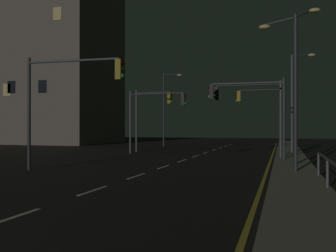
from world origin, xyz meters
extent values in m
plane|color=black|center=(0.00, 17.50, 0.00)|extent=(112.00, 112.00, 0.00)
cube|color=gray|center=(6.71, 17.50, 0.07)|extent=(2.06, 77.00, 0.14)
cube|color=silver|center=(0.00, 5.00, 0.01)|extent=(0.14, 2.00, 0.01)
cube|color=silver|center=(0.00, 9.00, 0.01)|extent=(0.14, 2.00, 0.01)
cube|color=silver|center=(0.00, 13.00, 0.01)|extent=(0.14, 2.00, 0.01)
cube|color=silver|center=(0.00, 17.00, 0.01)|extent=(0.14, 2.00, 0.01)
cube|color=silver|center=(0.00, 21.00, 0.01)|extent=(0.14, 2.00, 0.01)
cube|color=silver|center=(0.00, 25.00, 0.01)|extent=(0.14, 2.00, 0.01)
cube|color=silver|center=(0.00, 29.00, 0.01)|extent=(0.14, 2.00, 0.01)
cube|color=silver|center=(0.00, 33.00, 0.01)|extent=(0.14, 2.00, 0.01)
cube|color=silver|center=(0.00, 37.00, 0.01)|extent=(0.14, 2.00, 0.01)
cube|color=silver|center=(0.00, 41.00, 0.01)|extent=(0.14, 2.00, 0.01)
cube|color=silver|center=(0.00, 45.00, 0.01)|extent=(0.14, 2.00, 0.01)
cube|color=gold|center=(5.43, 22.50, 0.01)|extent=(0.14, 53.00, 0.01)
cylinder|color=#4C4C51|center=(6.05, 23.74, 2.71)|extent=(0.16, 0.16, 5.14)
cylinder|color=#2D3033|center=(3.91, 23.67, 5.03)|extent=(4.28, 0.25, 0.11)
cube|color=black|center=(1.77, 23.60, 4.50)|extent=(0.29, 0.35, 0.95)
sphere|color=black|center=(1.62, 23.60, 4.80)|extent=(0.20, 0.20, 0.20)
sphere|color=black|center=(1.62, 23.60, 4.50)|extent=(0.20, 0.20, 0.20)
sphere|color=#19D84C|center=(1.62, 23.60, 4.20)|extent=(0.20, 0.20, 0.20)
cylinder|color=#2D3033|center=(-6.05, 13.64, 2.83)|extent=(0.16, 0.16, 5.65)
cylinder|color=#4C4C51|center=(-3.64, 13.74, 5.40)|extent=(4.83, 0.31, 0.11)
cube|color=olive|center=(-1.22, 13.84, 4.88)|extent=(0.29, 0.35, 0.95)
sphere|color=black|center=(-1.07, 13.84, 5.18)|extent=(0.20, 0.20, 0.20)
sphere|color=black|center=(-1.07, 13.84, 4.88)|extent=(0.20, 0.20, 0.20)
sphere|color=#19D84C|center=(-1.07, 13.84, 4.58)|extent=(0.20, 0.20, 0.20)
cylinder|color=#38383D|center=(6.25, 22.51, 2.71)|extent=(0.16, 0.16, 5.13)
cylinder|color=#4C4C51|center=(3.96, 22.43, 5.02)|extent=(4.59, 0.27, 0.11)
cube|color=black|center=(1.66, 22.35, 4.50)|extent=(0.29, 0.35, 0.95)
sphere|color=black|center=(1.51, 22.35, 4.80)|extent=(0.20, 0.20, 0.20)
sphere|color=black|center=(1.51, 22.35, 4.50)|extent=(0.20, 0.20, 0.20)
sphere|color=#19D84C|center=(1.51, 22.35, 4.20)|extent=(0.20, 0.20, 0.20)
cylinder|color=#4C4C51|center=(-5.88, 26.47, 2.56)|extent=(0.16, 0.16, 5.11)
cylinder|color=#38383D|center=(-3.61, 26.43, 4.86)|extent=(4.54, 0.19, 0.11)
cube|color=black|center=(-1.34, 26.39, 4.34)|extent=(0.29, 0.34, 0.95)
sphere|color=black|center=(-1.18, 26.39, 4.64)|extent=(0.20, 0.20, 0.20)
sphere|color=black|center=(-1.18, 26.39, 4.34)|extent=(0.20, 0.20, 0.20)
sphere|color=#19D84C|center=(-1.18, 26.39, 4.04)|extent=(0.20, 0.20, 0.20)
cylinder|color=#38383D|center=(6.30, 27.43, 2.71)|extent=(0.16, 0.16, 5.15)
cylinder|color=#2D3033|center=(4.60, 27.44, 5.04)|extent=(3.40, 0.12, 0.11)
cube|color=olive|center=(2.90, 27.44, 4.51)|extent=(0.28, 0.34, 0.95)
sphere|color=black|center=(2.75, 27.44, 4.81)|extent=(0.20, 0.20, 0.20)
sphere|color=black|center=(2.75, 27.44, 4.51)|extent=(0.20, 0.20, 0.20)
sphere|color=#19D84C|center=(2.75, 27.44, 4.21)|extent=(0.20, 0.20, 0.20)
cylinder|color=#4C4C51|center=(-6.08, 28.35, 2.69)|extent=(0.16, 0.16, 5.38)
cylinder|color=#38383D|center=(-4.51, 28.17, 5.13)|extent=(3.15, 0.46, 0.11)
cube|color=olive|center=(-2.94, 28.00, 4.61)|extent=(0.32, 0.37, 0.95)
sphere|color=black|center=(-2.79, 27.98, 4.91)|extent=(0.20, 0.20, 0.20)
sphere|color=black|center=(-2.79, 27.98, 4.61)|extent=(0.20, 0.20, 0.20)
sphere|color=#19D84C|center=(-2.79, 27.98, 4.31)|extent=(0.20, 0.20, 0.20)
cylinder|color=#4C4C51|center=(6.89, 29.20, 4.04)|extent=(0.18, 0.18, 7.79)
cylinder|color=#2D3033|center=(7.61, 28.78, 7.78)|extent=(1.48, 0.93, 0.10)
ellipsoid|color=#F9D172|center=(8.32, 28.35, 7.68)|extent=(0.56, 0.36, 0.24)
cylinder|color=#2D3033|center=(-6.56, 37.86, 4.09)|extent=(0.18, 0.18, 8.17)
cylinder|color=#2D3033|center=(-5.65, 37.88, 8.02)|extent=(1.82, 0.15, 0.10)
ellipsoid|color=#F9D172|center=(-4.74, 37.90, 7.92)|extent=(0.56, 0.36, 0.24)
cylinder|color=#2D3033|center=(6.81, 19.10, 4.21)|extent=(0.18, 0.18, 8.13)
cylinder|color=#2D3033|center=(7.26, 18.41, 8.12)|extent=(0.99, 1.42, 0.10)
ellipsoid|color=#F9D172|center=(7.71, 17.73, 8.02)|extent=(0.56, 0.36, 0.24)
cylinder|color=#2D3033|center=(6.73, 15.77, 3.75)|extent=(0.18, 0.18, 7.22)
cylinder|color=#4C4C51|center=(6.03, 16.23, 7.21)|extent=(1.47, 1.01, 0.10)
ellipsoid|color=#F9D172|center=(5.32, 16.70, 7.11)|extent=(0.56, 0.36, 0.24)
cylinder|color=#59595E|center=(7.59, 11.06, 0.61)|extent=(0.09, 0.09, 0.95)
cylinder|color=#59595E|center=(7.59, 14.32, 0.61)|extent=(0.09, 0.09, 0.95)
cube|color=#6B6056|center=(-28.19, 42.45, 11.45)|extent=(24.30, 13.09, 22.89)
cube|color=black|center=(-25.32, 35.88, 7.03)|extent=(1.10, 0.06, 1.50)
cube|color=#EACC7A|center=(-25.96, 35.88, 6.70)|extent=(1.10, 0.06, 1.50)
cube|color=#EACC7A|center=(-18.93, 35.88, 15.40)|extent=(1.10, 0.06, 1.50)
cube|color=black|center=(-20.95, 35.88, 6.96)|extent=(1.10, 0.06, 1.50)
camera|label=1|loc=(6.14, -2.57, 2.16)|focal=40.52mm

